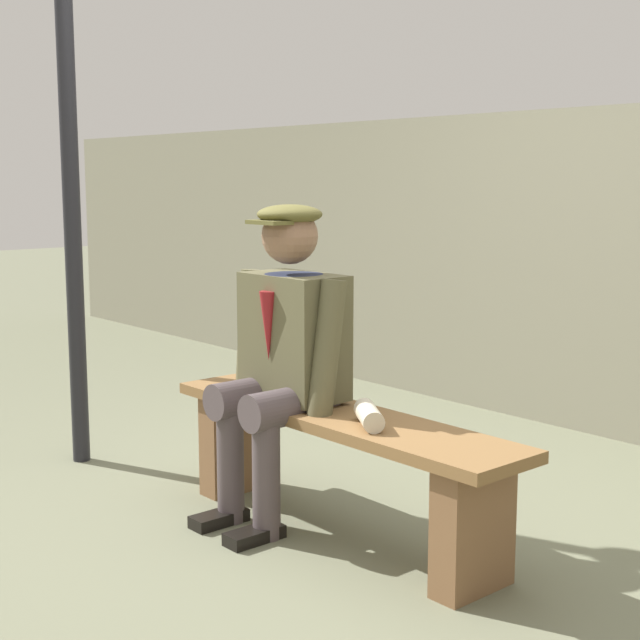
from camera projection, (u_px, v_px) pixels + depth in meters
The scene contains 6 objects.
ground_plane at pixel (338, 533), 3.68m from camera, with size 30.00×30.00×0.00m, color #696C54.
bench at pixel (338, 452), 3.63m from camera, with size 1.69×0.37×0.49m.
seated_man at pixel (283, 346), 3.73m from camera, with size 0.60×0.55×1.29m.
rolled_magazine at pixel (369, 416), 3.40m from camera, with size 0.08×0.08×0.22m, color beige.
stadium_wall at pixel (636, 275), 4.93m from camera, with size 12.00×0.24×1.77m, color gray.
lamp_post at pixel (68, 117), 4.38m from camera, with size 0.20×0.20×2.68m.
Camera 1 is at (-2.60, 2.35, 1.39)m, focal length 52.18 mm.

